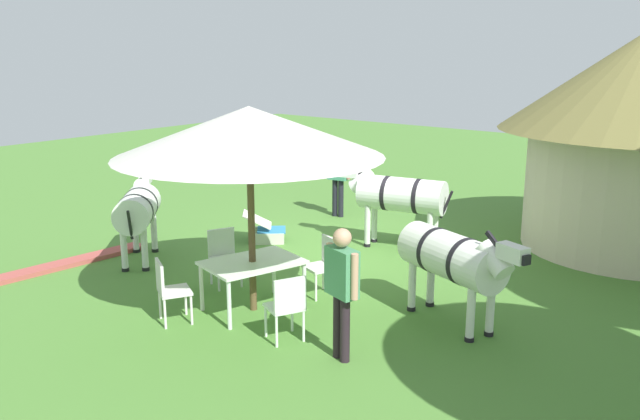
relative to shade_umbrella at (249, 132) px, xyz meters
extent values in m
plane|color=#4A7C31|center=(-3.34, -0.75, -2.60)|extent=(36.00, 36.00, 0.00)
cylinder|color=beige|center=(-6.68, 3.47, -1.49)|extent=(4.00, 4.00, 2.22)
cylinder|color=brown|center=(0.00, 0.00, -1.47)|extent=(0.10, 0.10, 2.26)
cone|color=beige|center=(0.00, 0.00, 0.00)|extent=(3.74, 3.74, 0.69)
cube|color=silver|center=(0.00, 0.00, -1.88)|extent=(1.55, 1.27, 0.04)
cylinder|color=silver|center=(-0.49, 0.56, -2.25)|extent=(0.06, 0.06, 0.70)
cylinder|color=silver|center=(0.70, 0.24, -2.25)|extent=(0.06, 0.06, 0.70)
cylinder|color=silver|center=(-0.70, -0.24, -2.25)|extent=(0.06, 0.06, 0.70)
cylinder|color=silver|center=(0.49, -0.56, -2.25)|extent=(0.06, 0.06, 0.70)
cube|color=silver|center=(-0.45, -1.03, -2.15)|extent=(0.57, 0.56, 0.04)
cube|color=silver|center=(-0.52, -1.21, -1.92)|extent=(0.42, 0.21, 0.45)
cylinder|color=silver|center=(-0.55, -0.79, -2.37)|extent=(0.04, 0.04, 0.45)
cylinder|color=silver|center=(-0.20, -0.94, -2.37)|extent=(0.04, 0.04, 0.45)
cylinder|color=silver|center=(-0.69, -1.12, -2.37)|extent=(0.04, 0.04, 0.45)
cylinder|color=silver|center=(-0.35, -1.27, -2.37)|extent=(0.04, 0.04, 0.45)
cube|color=silver|center=(0.99, -0.54, -2.15)|extent=(0.58, 0.59, 0.04)
cube|color=silver|center=(1.16, -0.63, -1.92)|extent=(0.25, 0.41, 0.45)
cylinder|color=silver|center=(0.74, -0.62, -2.37)|extent=(0.04, 0.04, 0.45)
cylinder|color=silver|center=(0.92, -0.28, -2.37)|extent=(0.04, 0.04, 0.45)
cylinder|color=silver|center=(1.06, -0.79, -2.37)|extent=(0.04, 0.04, 0.45)
cylinder|color=silver|center=(1.24, -0.46, -2.37)|extent=(0.04, 0.04, 0.45)
cube|color=silver|center=(0.47, 1.02, -2.15)|extent=(0.58, 0.57, 0.04)
cube|color=silver|center=(0.55, 1.20, -1.92)|extent=(0.42, 0.22, 0.45)
cylinder|color=silver|center=(0.57, 0.78, -2.37)|extent=(0.04, 0.04, 0.45)
cylinder|color=silver|center=(0.22, 0.94, -2.37)|extent=(0.04, 0.04, 0.45)
cylinder|color=silver|center=(0.72, 1.11, -2.37)|extent=(0.04, 0.04, 0.45)
cylinder|color=silver|center=(0.37, 1.27, -2.37)|extent=(0.04, 0.04, 0.45)
cube|color=white|center=(-1.06, 0.39, -2.15)|extent=(0.55, 0.56, 0.04)
cube|color=white|center=(-1.23, 0.46, -1.92)|extent=(0.19, 0.43, 0.45)
cylinder|color=white|center=(-0.82, 0.51, -2.37)|extent=(0.04, 0.04, 0.45)
cylinder|color=white|center=(-0.95, 0.15, -2.37)|extent=(0.04, 0.04, 0.45)
cylinder|color=white|center=(-1.16, 0.63, -2.37)|extent=(0.04, 0.04, 0.45)
cylinder|color=white|center=(-1.29, 0.28, -2.37)|extent=(0.04, 0.04, 0.45)
cylinder|color=black|center=(0.45, 1.88, -2.18)|extent=(0.12, 0.12, 0.83)
cylinder|color=black|center=(0.49, 2.02, -2.18)|extent=(0.12, 0.12, 0.83)
cube|color=#46895D|center=(0.47, 1.95, -1.47)|extent=(0.34, 0.49, 0.59)
cylinder|color=tan|center=(0.39, 1.70, -1.46)|extent=(0.09, 0.09, 0.55)
cylinder|color=tan|center=(0.55, 2.19, -1.46)|extent=(0.09, 0.09, 0.55)
sphere|color=tan|center=(0.47, 1.95, -1.05)|extent=(0.23, 0.23, 0.23)
cylinder|color=black|center=(-5.12, -2.25, -2.18)|extent=(0.12, 0.12, 0.84)
cylinder|color=black|center=(-5.10, -2.40, -2.18)|extent=(0.12, 0.12, 0.84)
cube|color=#428F6F|center=(-5.11, -2.32, -1.46)|extent=(0.27, 0.48, 0.60)
cylinder|color=#A26651|center=(-5.15, -2.07, -1.44)|extent=(0.09, 0.09, 0.56)
cylinder|color=#A26651|center=(-5.08, -2.58, -1.44)|extent=(0.09, 0.09, 0.56)
sphere|color=#A26651|center=(-5.11, -2.32, -1.03)|extent=(0.23, 0.23, 0.23)
cube|color=teal|center=(-2.76, -2.18, -2.38)|extent=(0.75, 0.76, 0.03)
cube|color=white|center=(-2.57, -2.38, -2.16)|extent=(0.75, 0.76, 0.30)
cube|color=beige|center=(-2.91, -2.39, -2.49)|extent=(0.43, 0.48, 0.22)
cube|color=beige|center=(-2.53, -2.05, -2.49)|extent=(0.43, 0.48, 0.22)
cylinder|color=silver|center=(-3.92, 0.07, -1.56)|extent=(0.96, 1.70, 0.64)
cylinder|color=black|center=(-3.98, 0.38, -1.56)|extent=(0.65, 0.21, 0.65)
cylinder|color=black|center=(-3.86, -0.21, -1.56)|extent=(0.65, 0.21, 0.65)
cylinder|color=silver|center=(-3.75, -0.71, -1.38)|extent=(0.39, 0.58, 0.49)
cube|color=silver|center=(-3.69, -0.99, -1.22)|extent=(0.26, 0.43, 0.20)
cube|color=black|center=(-3.65, -1.16, -1.25)|extent=(0.14, 0.14, 0.12)
cube|color=black|center=(-3.75, -0.71, -1.18)|extent=(0.12, 0.37, 0.28)
cylinder|color=silver|center=(-3.62, -0.49, -2.20)|extent=(0.11, 0.11, 0.80)
cylinder|color=black|center=(-3.62, -0.49, -2.57)|extent=(0.13, 0.13, 0.06)
cylinder|color=silver|center=(-3.96, -0.56, -2.20)|extent=(0.11, 0.11, 0.80)
cylinder|color=black|center=(-3.96, -0.56, -2.57)|extent=(0.13, 0.13, 0.06)
cylinder|color=silver|center=(-3.87, 0.70, -2.20)|extent=(0.11, 0.11, 0.80)
cylinder|color=black|center=(-3.87, 0.70, -2.57)|extent=(0.13, 0.13, 0.06)
cylinder|color=silver|center=(-4.21, 0.63, -2.20)|extent=(0.11, 0.11, 0.80)
cylinder|color=black|center=(-4.21, 0.63, -2.57)|extent=(0.13, 0.13, 0.06)
cylinder|color=black|center=(-4.09, 0.90, -1.66)|extent=(0.10, 0.24, 0.53)
cylinder|color=silver|center=(-0.37, -3.15, -1.63)|extent=(1.45, 1.42, 0.62)
cylinder|color=black|center=(-0.16, -2.95, -1.63)|extent=(0.50, 0.51, 0.63)
cylinder|color=black|center=(-0.55, -3.32, -1.63)|extent=(0.50, 0.51, 0.63)
cylinder|color=silver|center=(-0.88, -3.64, -1.45)|extent=(0.57, 0.57, 0.49)
cube|color=silver|center=(-1.08, -3.83, -1.29)|extent=(0.41, 0.41, 0.20)
cube|color=black|center=(-1.21, -3.95, -1.32)|extent=(0.17, 0.17, 0.12)
cube|color=black|center=(-0.88, -3.64, -1.25)|extent=(0.29, 0.28, 0.28)
cylinder|color=silver|center=(-0.64, -3.64, -2.23)|extent=(0.11, 0.11, 0.74)
cylinder|color=black|center=(-0.64, -3.64, -2.57)|extent=(0.13, 0.13, 0.06)
cylinder|color=silver|center=(-0.87, -3.40, -2.23)|extent=(0.11, 0.11, 0.74)
cylinder|color=black|center=(-0.87, -3.40, -2.57)|extent=(0.13, 0.13, 0.06)
cylinder|color=silver|center=(0.14, -2.90, -2.23)|extent=(0.11, 0.11, 0.74)
cylinder|color=black|center=(0.14, -2.90, -2.57)|extent=(0.13, 0.13, 0.06)
cylinder|color=silver|center=(-0.10, -2.65, -2.23)|extent=(0.11, 0.11, 0.74)
cylinder|color=black|center=(-0.10, -2.65, -2.57)|extent=(0.13, 0.13, 0.06)
cylinder|color=black|center=(0.18, -2.62, -1.73)|extent=(0.20, 0.20, 0.53)
cylinder|color=silver|center=(-1.35, 2.44, -1.63)|extent=(1.15, 1.71, 0.63)
cylinder|color=black|center=(-1.47, 2.15, -1.63)|extent=(0.63, 0.30, 0.64)
cylinder|color=black|center=(-1.25, 2.71, -1.63)|extent=(0.63, 0.30, 0.64)
cylinder|color=silver|center=(-1.07, 3.19, -1.45)|extent=(0.45, 0.60, 0.49)
cube|color=silver|center=(-0.97, 3.45, -1.29)|extent=(0.31, 0.44, 0.20)
cube|color=black|center=(-0.91, 3.62, -1.32)|extent=(0.15, 0.15, 0.12)
cube|color=black|center=(-1.07, 3.19, -1.25)|extent=(0.17, 0.36, 0.28)
cylinder|color=silver|center=(-1.30, 3.07, -2.23)|extent=(0.11, 0.11, 0.73)
cylinder|color=black|center=(-1.30, 3.07, -2.57)|extent=(0.13, 0.13, 0.06)
cylinder|color=silver|center=(-0.98, 2.95, -2.23)|extent=(0.11, 0.11, 0.73)
cylinder|color=black|center=(-0.98, 2.95, -2.57)|extent=(0.13, 0.13, 0.06)
cylinder|color=silver|center=(-1.73, 1.94, -2.23)|extent=(0.11, 0.11, 0.73)
cylinder|color=black|center=(-1.73, 1.94, -2.57)|extent=(0.13, 0.13, 0.06)
cylinder|color=silver|center=(-1.41, 1.82, -2.23)|extent=(0.11, 0.11, 0.73)
cylinder|color=black|center=(-1.41, 1.82, -2.57)|extent=(0.13, 0.13, 0.06)
cylinder|color=black|center=(-1.65, 1.65, -1.73)|extent=(0.13, 0.24, 0.53)
cube|color=#A94C45|center=(0.51, -3.94, -2.56)|extent=(2.82, 0.56, 0.08)
camera|label=1|loc=(6.52, 6.44, 1.16)|focal=37.53mm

